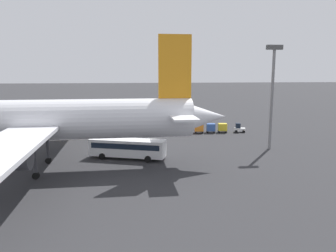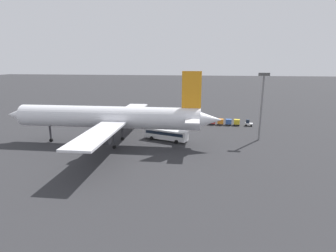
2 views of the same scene
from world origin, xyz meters
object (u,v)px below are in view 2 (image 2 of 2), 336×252
at_px(airplane, 111,118).
at_px(cargo_cart_red, 212,121).
at_px(cargo_cart_orange, 220,121).
at_px(baggage_tug, 249,123).
at_px(cargo_cart_blue, 229,122).
at_px(shuttle_bus_near, 139,115).
at_px(cargo_cart_yellow, 237,122).
at_px(worker_person, 180,116).
at_px(shuttle_bus_far, 166,134).

xyz_separation_m(airplane, cargo_cart_red, (-26.63, -25.19, -5.89)).
bearing_deg(cargo_cart_orange, baggage_tug, 178.93).
bearing_deg(airplane, cargo_cart_red, -137.61).
bearing_deg(baggage_tug, cargo_cart_orange, 13.50).
height_order(cargo_cart_blue, cargo_cart_red, same).
relative_size(shuttle_bus_near, baggage_tug, 4.64).
xyz_separation_m(cargo_cart_yellow, cargo_cart_orange, (5.39, -0.06, 0.00)).
xyz_separation_m(shuttle_bus_near, cargo_cart_red, (-26.28, 3.14, -0.79)).
height_order(cargo_cart_yellow, cargo_cart_red, same).
distance_m(airplane, worker_person, 37.57).
height_order(shuttle_bus_far, baggage_tug, shuttle_bus_far).
distance_m(shuttle_bus_near, baggage_tug, 38.36).
bearing_deg(shuttle_bus_far, cargo_cart_red, -104.48).
height_order(shuttle_bus_near, cargo_cart_orange, shuttle_bus_near).
bearing_deg(cargo_cart_yellow, baggage_tug, 178.30).
height_order(shuttle_bus_near, cargo_cart_yellow, shuttle_bus_near).
relative_size(shuttle_bus_far, cargo_cart_blue, 5.60).
bearing_deg(cargo_cart_blue, cargo_cart_yellow, 178.73).
height_order(cargo_cart_yellow, cargo_cart_blue, same).
bearing_deg(airplane, worker_person, -114.75).
xyz_separation_m(worker_person, cargo_cart_orange, (-14.41, 8.82, 0.32)).
relative_size(airplane, shuttle_bus_far, 4.58).
relative_size(shuttle_bus_far, worker_person, 7.08).
xyz_separation_m(cargo_cart_blue, cargo_cart_red, (5.39, -0.09, 0.00)).
bearing_deg(baggage_tug, airplane, 47.46).
height_order(airplane, baggage_tug, airplane).
bearing_deg(worker_person, baggage_tug, 159.17).
bearing_deg(cargo_cart_orange, cargo_cart_yellow, 179.38).
distance_m(airplane, baggage_tug, 46.32).
xyz_separation_m(airplane, cargo_cart_blue, (-32.02, -25.10, -5.89)).
bearing_deg(shuttle_bus_far, airplane, 39.68).
xyz_separation_m(airplane, cargo_cart_orange, (-29.32, -25.10, -5.89)).
bearing_deg(shuttle_bus_far, cargo_cart_blue, -114.13).
bearing_deg(cargo_cart_red, baggage_tug, 178.74).
xyz_separation_m(worker_person, cargo_cart_blue, (-17.11, 8.82, 0.32)).
bearing_deg(shuttle_bus_far, baggage_tug, -122.98).
bearing_deg(cargo_cart_red, cargo_cart_yellow, 178.95).
height_order(worker_person, cargo_cart_yellow, cargo_cart_yellow).
xyz_separation_m(shuttle_bus_near, cargo_cart_yellow, (-34.36, 3.29, -0.79)).
relative_size(cargo_cart_yellow, cargo_cart_blue, 1.00).
relative_size(worker_person, cargo_cart_red, 0.79).
xyz_separation_m(shuttle_bus_near, cargo_cart_orange, (-28.97, 3.23, -0.79)).
bearing_deg(cargo_cart_blue, shuttle_bus_far, 47.14).
height_order(baggage_tug, cargo_cart_orange, baggage_tug).
distance_m(worker_person, cargo_cart_orange, 16.90).
bearing_deg(shuttle_bus_near, cargo_cart_yellow, 145.51).
height_order(airplane, cargo_cart_yellow, airplane).
xyz_separation_m(airplane, worker_person, (-14.91, -33.92, -6.21)).
xyz_separation_m(airplane, cargo_cart_yellow, (-34.71, -25.04, -5.89)).
distance_m(baggage_tug, cargo_cart_yellow, 3.85).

